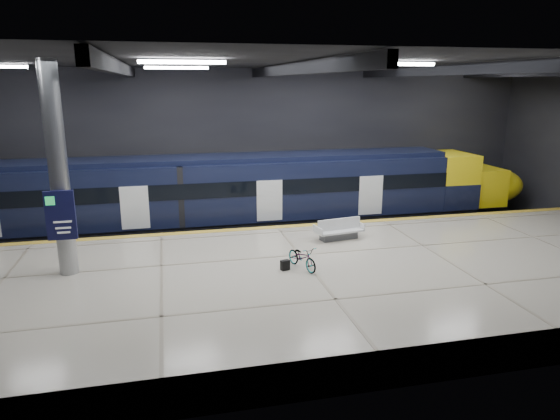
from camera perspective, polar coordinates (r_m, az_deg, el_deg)
name	(u,v)px	position (r m, az deg, el deg)	size (l,w,h in m)	color
ground	(293,273)	(19.83, 1.50, -7.19)	(30.00, 30.00, 0.00)	black
room_shell	(294,127)	(18.52, 1.61, 9.51)	(30.10, 16.10, 8.05)	black
platform	(311,284)	(17.39, 3.59, -8.44)	(30.00, 11.00, 1.10)	#B9B09C
safety_strip	(278,227)	(22.00, -0.27, -1.95)	(30.00, 0.40, 0.01)	gold
rails	(266,232)	(24.87, -1.66, -2.49)	(30.00, 1.52, 0.16)	gray
train	(239,194)	(24.16, -4.69, 1.82)	(29.40, 2.84, 3.79)	black
bench	(339,232)	(20.39, 6.73, -2.50)	(2.07, 1.12, 0.87)	#595B60
bicycle	(302,257)	(17.08, 2.56, -5.41)	(0.54, 1.56, 0.82)	#99999E
pannier_bag	(285,265)	(17.01, 0.59, -6.31)	(0.30, 0.18, 0.35)	black
info_column	(59,174)	(17.39, -23.98, 3.79)	(0.90, 0.78, 6.90)	#9EA0A5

